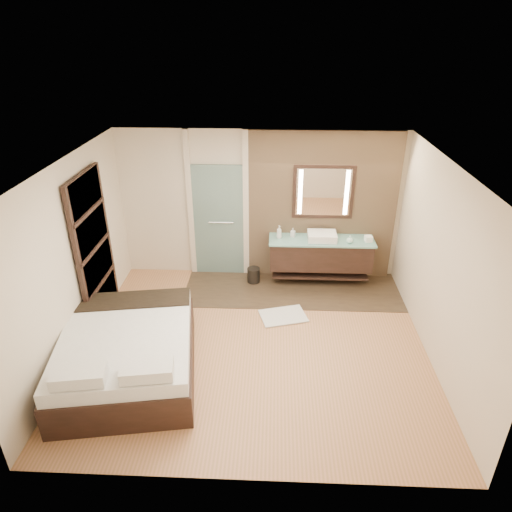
{
  "coord_description": "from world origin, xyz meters",
  "views": [
    {
      "loc": [
        0.26,
        -5.42,
        4.23
      ],
      "look_at": [
        -0.0,
        0.6,
        1.18
      ],
      "focal_mm": 32.0,
      "sensor_mm": 36.0,
      "label": 1
    }
  ],
  "objects_px": {
    "mirror_unit": "(323,192)",
    "waste_bin": "(254,275)",
    "vanity": "(321,254)",
    "bed": "(128,353)"
  },
  "relations": [
    {
      "from": "mirror_unit",
      "to": "waste_bin",
      "type": "height_order",
      "value": "mirror_unit"
    },
    {
      "from": "vanity",
      "to": "waste_bin",
      "type": "height_order",
      "value": "vanity"
    },
    {
      "from": "vanity",
      "to": "bed",
      "type": "distance_m",
      "value": 3.8
    },
    {
      "from": "bed",
      "to": "vanity",
      "type": "bearing_deg",
      "value": 34.23
    },
    {
      "from": "bed",
      "to": "mirror_unit",
      "type": "bearing_deg",
      "value": 36.73
    },
    {
      "from": "bed",
      "to": "waste_bin",
      "type": "relative_size",
      "value": 8.33
    },
    {
      "from": "mirror_unit",
      "to": "bed",
      "type": "distance_m",
      "value": 4.17
    },
    {
      "from": "mirror_unit",
      "to": "bed",
      "type": "relative_size",
      "value": 0.45
    },
    {
      "from": "vanity",
      "to": "mirror_unit",
      "type": "distance_m",
      "value": 1.1
    },
    {
      "from": "vanity",
      "to": "mirror_unit",
      "type": "bearing_deg",
      "value": 90.0
    }
  ]
}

